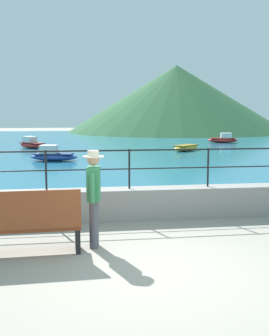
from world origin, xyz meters
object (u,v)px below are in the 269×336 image
object	(u,v)px
bench_main	(30,223)
boat_3	(53,155)
person_walking	(94,194)
boat_1	(32,144)
boat_4	(223,139)
boat_2	(186,148)

from	to	relation	value
bench_main	boat_3	bearing A→B (deg)	91.09
person_walking	boat_3	distance (m)	13.46
person_walking	boat_1	distance (m)	21.24
person_walking	boat_4	distance (m)	26.35
bench_main	boat_3	size ratio (longest dim) A/B	0.70
person_walking	boat_2	world-z (taller)	person_walking
boat_3	person_walking	bearing A→B (deg)	-84.25
boat_1	boat_2	xyz separation A→B (m)	(9.59, -3.39, -0.07)
boat_3	boat_4	distance (m)	16.33
boat_3	boat_4	bearing A→B (deg)	39.88
boat_2	boat_3	world-z (taller)	boat_3
boat_1	boat_2	world-z (taller)	boat_1
person_walking	boat_2	xyz separation A→B (m)	(6.50, 17.61, -0.72)
boat_2	boat_1	bearing A→B (deg)	160.51
bench_main	boat_4	bearing A→B (deg)	63.04
bench_main	person_walking	distance (m)	1.20
bench_main	boat_2	distance (m)	19.44
bench_main	boat_4	world-z (taller)	bench_main
boat_1	boat_2	size ratio (longest dim) A/B	1.02
person_walking	boat_2	size ratio (longest dim) A/B	0.77
boat_4	boat_3	bearing A→B (deg)	-140.12
person_walking	boat_4	xyz separation A→B (m)	(11.19, 23.84, -0.65)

